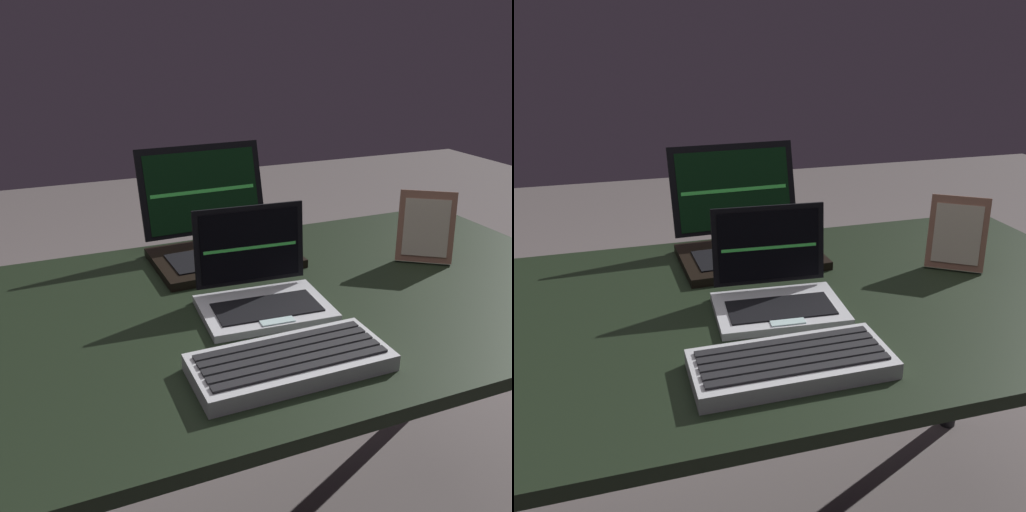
% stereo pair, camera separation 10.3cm
% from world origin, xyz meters
% --- Properties ---
extents(desk, '(1.59, 0.79, 0.72)m').
position_xyz_m(desk, '(0.00, 0.00, 0.64)').
color(desk, black).
rests_on(desk, ground).
extents(laptop_front, '(0.26, 0.20, 0.18)m').
position_xyz_m(laptop_front, '(0.03, -0.02, 0.75)').
color(laptop_front, silver).
rests_on(laptop_front, desk).
extents(laptop_rear, '(0.33, 0.30, 0.25)m').
position_xyz_m(laptop_rear, '(0.04, 0.27, 0.77)').
color(laptop_rear, black).
rests_on(laptop_rear, desk).
extents(external_keyboard, '(0.32, 0.14, 0.03)m').
position_xyz_m(external_keyboard, '(-0.01, -0.24, 0.73)').
color(external_keyboard, silver).
rests_on(external_keyboard, desk).
extents(photo_frame, '(0.13, 0.11, 0.17)m').
position_xyz_m(photo_frame, '(0.48, 0.05, 0.80)').
color(photo_frame, '#91614C').
rests_on(photo_frame, desk).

